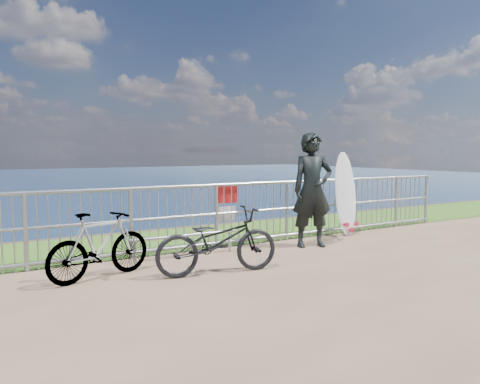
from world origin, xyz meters
TOP-DOWN VIEW (x-y plane):
  - grass_strip at (0.00, 2.70)m, footprint 120.00×120.00m
  - railing at (0.02, 1.60)m, footprint 10.06×0.10m
  - surfer at (1.02, 0.89)m, footprint 0.83×0.67m
  - surfboard at (2.34, 1.44)m, footprint 0.53×0.50m
  - bicycle_near at (-1.26, 0.12)m, footprint 1.80×0.86m
  - bicycle_far at (-2.71, 0.70)m, footprint 1.55×0.83m
  - bike_rack at (-1.25, 1.25)m, footprint 1.82×0.05m

SIDE VIEW (x-z plane):
  - grass_strip at x=0.00m, z-range 0.01..0.01m
  - bike_rack at x=-1.25m, z-range 0.12..0.50m
  - bicycle_far at x=-2.71m, z-range 0.00..0.90m
  - bicycle_near at x=-1.26m, z-range 0.00..0.91m
  - railing at x=0.02m, z-range 0.01..1.14m
  - surfboard at x=2.34m, z-range -0.07..1.61m
  - surfer at x=1.02m, z-range 0.00..2.00m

